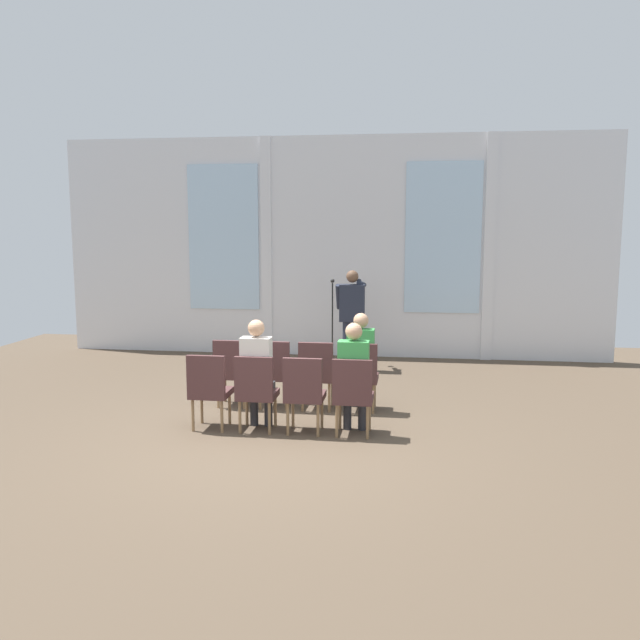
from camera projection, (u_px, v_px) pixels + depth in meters
ground_plane at (274, 442)px, 7.62m from camera, size 13.70×13.70×0.00m
rear_partition at (332, 247)px, 12.49m from camera, size 10.34×0.14×4.12m
speaker at (352, 312)px, 11.33m from camera, size 0.51×0.69×1.72m
mic_stand at (332, 348)px, 11.63m from camera, size 0.28×0.28×1.55m
chair_r0_c0 at (232, 368)px, 9.04m from camera, size 0.46×0.44×0.94m
chair_r0_c1 at (274, 370)px, 8.96m from camera, size 0.46×0.44×0.94m
chair_r0_c2 at (317, 371)px, 8.88m from camera, size 0.46×0.44×0.94m
chair_r0_c3 at (360, 372)px, 8.80m from camera, size 0.46×0.44×0.94m
audience_r0_c3 at (361, 356)px, 8.85m from camera, size 0.36×0.39×1.32m
chair_r1_c0 at (209, 387)px, 8.01m from camera, size 0.46×0.44×0.94m
chair_r1_c1 at (256, 388)px, 7.93m from camera, size 0.46×0.44×0.94m
audience_r1_c1 at (257, 369)px, 7.98m from camera, size 0.36×0.39×1.36m
chair_r1_c2 at (304, 390)px, 7.85m from camera, size 0.46×0.44×0.94m
chair_r1_c3 at (353, 392)px, 7.77m from camera, size 0.46×0.44×0.94m
audience_r1_c3 at (354, 373)px, 7.82m from camera, size 0.36×0.39×1.34m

